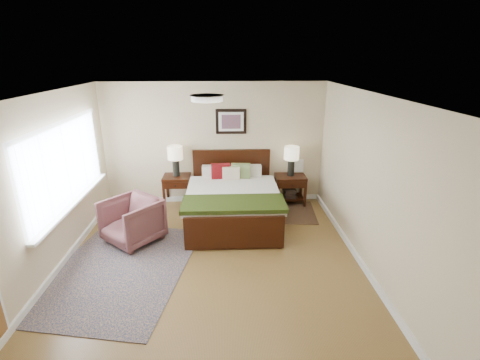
{
  "coord_description": "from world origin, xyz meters",
  "views": [
    {
      "loc": [
        0.22,
        -4.49,
        2.97
      ],
      "look_at": [
        0.46,
        0.85,
        1.05
      ],
      "focal_mm": 26.0,
      "sensor_mm": 36.0,
      "label": 1
    }
  ],
  "objects": [
    {
      "name": "rug_persian",
      "position": [
        -1.35,
        -0.04,
        0.01
      ],
      "size": [
        2.3,
        2.92,
        0.01
      ],
      "primitive_type": "cube",
      "rotation": [
        0.0,
        0.0,
        -0.18
      ],
      "color": "#0D1E44",
      "rests_on": "ground"
    },
    {
      "name": "lamp_right",
      "position": [
        1.57,
        2.27,
        1.04
      ],
      "size": [
        0.3,
        0.3,
        0.61
      ],
      "color": "black",
      "rests_on": "nightstand_right"
    },
    {
      "name": "right_wall",
      "position": [
        2.25,
        0.0,
        1.25
      ],
      "size": [
        0.04,
        5.0,
        2.5
      ],
      "primitive_type": "cube",
      "color": "#C0AA8B",
      "rests_on": "ground"
    },
    {
      "name": "floor",
      "position": [
        0.0,
        0.0,
        0.0
      ],
      "size": [
        5.0,
        5.0,
        0.0
      ],
      "primitive_type": "plane",
      "color": "brown",
      "rests_on": "ground"
    },
    {
      "name": "nightstand_left",
      "position": [
        -0.78,
        2.25,
        0.53
      ],
      "size": [
        0.55,
        0.49,
        0.65
      ],
      "color": "black",
      "rests_on": "ground"
    },
    {
      "name": "window",
      "position": [
        -2.2,
        0.7,
        1.38
      ],
      "size": [
        0.11,
        2.72,
        1.32
      ],
      "color": "silver",
      "rests_on": "left_wall"
    },
    {
      "name": "left_wall",
      "position": [
        -2.25,
        0.0,
        1.25
      ],
      "size": [
        0.04,
        5.0,
        2.5
      ],
      "primitive_type": "cube",
      "color": "#C0AA8B",
      "rests_on": "ground"
    },
    {
      "name": "ceil_fixture",
      "position": [
        0.0,
        0.0,
        2.47
      ],
      "size": [
        0.44,
        0.44,
        0.08
      ],
      "color": "white",
      "rests_on": "ceiling"
    },
    {
      "name": "wall_art",
      "position": [
        0.35,
        2.47,
        1.72
      ],
      "size": [
        0.62,
        0.05,
        0.5
      ],
      "color": "black",
      "rests_on": "back_wall"
    },
    {
      "name": "nightstand_right",
      "position": [
        1.57,
        2.26,
        0.37
      ],
      "size": [
        0.62,
        0.47,
        0.62
      ],
      "color": "black",
      "rests_on": "ground"
    },
    {
      "name": "armchair",
      "position": [
        -1.34,
        0.79,
        0.38
      ],
      "size": [
        1.15,
        1.16,
        0.76
      ],
      "primitive_type": "imported",
      "rotation": [
        0.0,
        0.0,
        -0.7
      ],
      "color": "brown",
      "rests_on": "ground"
    },
    {
      "name": "back_wall",
      "position": [
        0.0,
        2.5,
        1.25
      ],
      "size": [
        4.5,
        0.04,
        2.5
      ],
      "primitive_type": "cube",
      "color": "#C0AA8B",
      "rests_on": "ground"
    },
    {
      "name": "front_wall",
      "position": [
        0.0,
        -2.5,
        1.25
      ],
      "size": [
        4.5,
        0.04,
        2.5
      ],
      "primitive_type": "cube",
      "color": "#C0AA8B",
      "rests_on": "ground"
    },
    {
      "name": "bed",
      "position": [
        0.35,
        1.47,
        0.52
      ],
      "size": [
        1.72,
        2.08,
        1.12
      ],
      "color": "black",
      "rests_on": "ground"
    },
    {
      "name": "rug_navy",
      "position": [
        1.63,
        1.8,
        0.01
      ],
      "size": [
        0.81,
        1.15,
        0.01
      ],
      "primitive_type": "cube",
      "rotation": [
        0.0,
        0.0,
        -0.08
      ],
      "color": "black",
      "rests_on": "ground"
    },
    {
      "name": "ceiling",
      "position": [
        0.0,
        0.0,
        2.5
      ],
      "size": [
        4.5,
        5.0,
        0.02
      ],
      "primitive_type": "cube",
      "color": "white",
      "rests_on": "back_wall"
    },
    {
      "name": "lamp_left",
      "position": [
        -0.78,
        2.27,
        1.07
      ],
      "size": [
        0.3,
        0.3,
        0.61
      ],
      "color": "black",
      "rests_on": "nightstand_left"
    }
  ]
}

